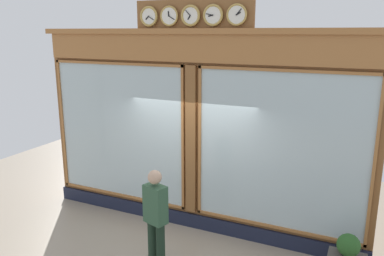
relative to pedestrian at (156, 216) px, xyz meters
The scene contains 3 objects.
shop_facade 1.93m from the pedestrian, 87.13° to the right, with size 6.62×0.42×4.30m.
pedestrian is the anchor object (origin of this frame).
planter_shrub 2.96m from the pedestrian, 162.05° to the right, with size 0.35×0.35×0.35m, color #285623.
Camera 1 is at (-3.00, 6.38, 3.75)m, focal length 36.54 mm.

